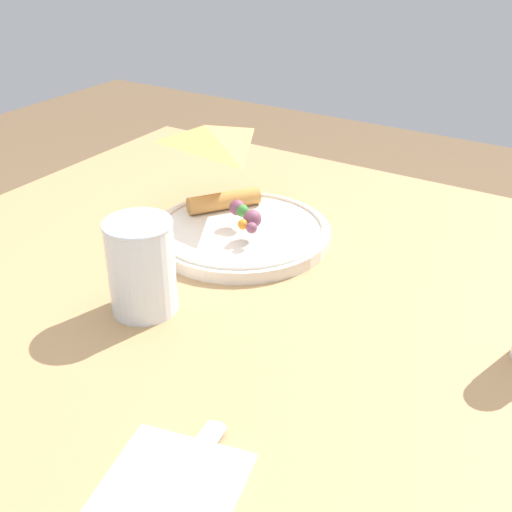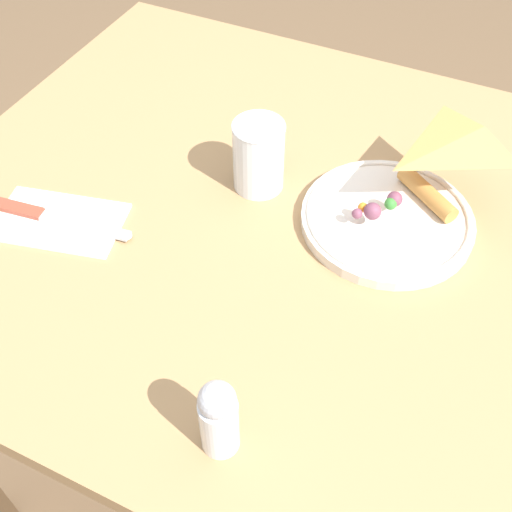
# 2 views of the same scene
# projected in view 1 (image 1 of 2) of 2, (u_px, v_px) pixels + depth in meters

# --- Properties ---
(dining_table) EXTENTS (0.96, 0.86, 0.76)m
(dining_table) POSITION_uv_depth(u_px,v_px,m) (201.00, 388.00, 0.76)
(dining_table) COLOR #A87F51
(dining_table) RESTS_ON ground_plane
(plate_pizza) EXTENTS (0.23, 0.23, 0.05)m
(plate_pizza) POSITION_uv_depth(u_px,v_px,m) (241.00, 229.00, 0.83)
(plate_pizza) COLOR silver
(plate_pizza) RESTS_ON dining_table
(milk_glass) EXTENTS (0.07, 0.07, 0.10)m
(milk_glass) POSITION_uv_depth(u_px,v_px,m) (142.00, 271.00, 0.68)
(milk_glass) COLOR white
(milk_glass) RESTS_ON dining_table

